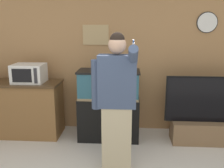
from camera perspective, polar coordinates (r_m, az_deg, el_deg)
The scene contains 6 objects.
wall_back_paneled at distance 4.45m, azimuth 1.82°, elevation 5.86°, with size 10.00×0.08×2.60m.
counter_island at distance 4.67m, azimuth -21.57°, elevation -5.16°, with size 1.67×0.60×0.94m.
microwave at distance 4.37m, azimuth -18.44°, elevation 2.34°, with size 0.51×0.40×0.31m.
aquarium_on_stand at distance 4.16m, azimuth -0.73°, elevation -4.78°, with size 1.00×0.48×1.17m.
tv_on_stand at distance 4.40m, azimuth 21.28°, elevation -8.44°, with size 1.44×0.40×1.10m.
person_standing at distance 3.16m, azimuth 0.97°, elevation -4.08°, with size 0.57×0.43×1.80m.
Camera 1 is at (0.15, -1.97, 1.89)m, focal length 40.00 mm.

